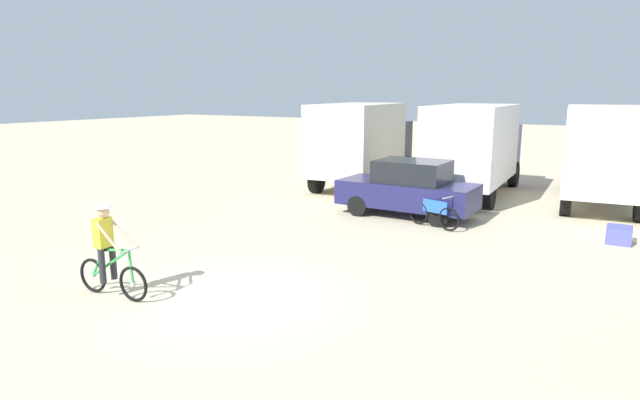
# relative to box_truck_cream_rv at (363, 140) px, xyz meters

# --- Properties ---
(ground_plane) EXTENTS (120.00, 120.00, 0.00)m
(ground_plane) POSITION_rel_box_truck_cream_rv_xyz_m (3.39, -12.30, -1.87)
(ground_plane) COLOR beige
(box_truck_cream_rv) EXTENTS (3.06, 6.96, 3.35)m
(box_truck_cream_rv) POSITION_rel_box_truck_cream_rv_xyz_m (0.00, 0.00, 0.00)
(box_truck_cream_rv) COLOR beige
(box_truck_cream_rv) RESTS_ON ground
(box_truck_avon_van) EXTENTS (2.66, 6.85, 3.35)m
(box_truck_avon_van) POSITION_rel_box_truck_cream_rv_xyz_m (4.50, 0.27, 0.00)
(box_truck_avon_van) COLOR white
(box_truck_avon_van) RESTS_ON ground
(box_truck_white_box) EXTENTS (3.06, 6.96, 3.35)m
(box_truck_white_box) POSITION_rel_box_truck_cream_rv_xyz_m (8.69, 0.75, 0.00)
(box_truck_white_box) COLOR white
(box_truck_white_box) RESTS_ON ground
(sedan_parked) EXTENTS (4.22, 1.82, 1.76)m
(sedan_parked) POSITION_rel_box_truck_cream_rv_xyz_m (3.72, -4.25, -0.99)
(sedan_parked) COLOR #1E1E4C
(sedan_parked) RESTS_ON ground
(cyclist_orange_shirt) EXTENTS (1.73, 0.52, 1.82)m
(cyclist_orange_shirt) POSITION_rel_box_truck_cream_rv_xyz_m (1.42, -13.43, -1.03)
(cyclist_orange_shirt) COLOR black
(cyclist_orange_shirt) RESTS_ON ground
(bicycle_spare) EXTENTS (1.67, 0.67, 0.97)m
(bicycle_spare) POSITION_rel_box_truck_cream_rv_xyz_m (4.89, -5.23, -1.48)
(bicycle_spare) COLOR black
(bicycle_spare) RESTS_ON ground
(supply_crate) EXTENTS (0.60, 0.70, 0.43)m
(supply_crate) POSITION_rel_box_truck_cream_rv_xyz_m (9.51, -4.30, -1.66)
(supply_crate) COLOR #4C5199
(supply_crate) RESTS_ON ground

